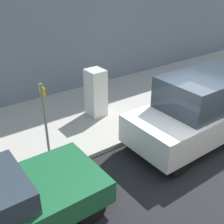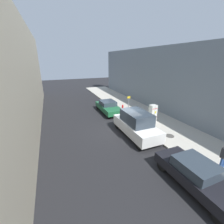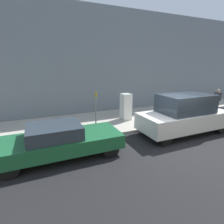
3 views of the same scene
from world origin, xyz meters
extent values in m
plane|color=black|center=(0.00, 0.00, 0.00)|extent=(80.00, 80.00, 0.00)
cube|color=#B2ADA0|center=(-4.03, 0.00, 0.07)|extent=(4.60, 44.00, 0.14)
cube|color=silver|center=(-3.75, -0.65, 0.98)|extent=(0.66, 0.58, 1.69)
cube|color=black|center=(-3.75, -0.36, 0.98)|extent=(0.01, 0.01, 1.60)
cube|color=yellow|center=(-3.83, -0.36, 1.15)|extent=(0.16, 0.01, 0.22)
cube|color=red|center=(-3.75, -0.36, 1.52)|extent=(0.59, 0.01, 0.05)
cube|color=red|center=(-3.75, -0.36, 0.64)|extent=(0.59, 0.01, 0.05)
cylinder|color=#47443F|center=(-3.10, 2.62, 0.14)|extent=(0.70, 0.70, 0.02)
cylinder|color=slate|center=(-2.31, -3.17, 1.26)|extent=(0.07, 0.07, 2.24)
cube|color=yellow|center=(-2.31, -3.15, 2.18)|extent=(0.36, 0.02, 0.24)
cylinder|color=black|center=(-1.48, -3.35, 0.33)|extent=(0.22, 0.66, 0.66)
cylinder|color=black|center=(0.16, -3.35, 0.33)|extent=(0.22, 0.66, 0.66)
cube|color=silver|center=(-0.66, 1.23, 0.75)|extent=(1.99, 4.92, 0.85)
cube|color=#2D3842|center=(-0.66, 1.23, 1.65)|extent=(1.75, 2.71, 0.95)
cylinder|color=black|center=(-1.53, 3.11, 0.33)|extent=(0.22, 0.66, 0.66)
cylinder|color=black|center=(-1.53, -0.65, 0.33)|extent=(0.22, 0.66, 0.66)
cylinder|color=black|center=(0.20, -0.65, 0.33)|extent=(0.22, 0.66, 0.66)
camera|label=1|loc=(3.93, -5.54, 4.92)|focal=45.00mm
camera|label=2|loc=(5.52, 10.99, 6.14)|focal=24.00mm
camera|label=3|loc=(6.02, -5.82, 3.59)|focal=28.00mm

